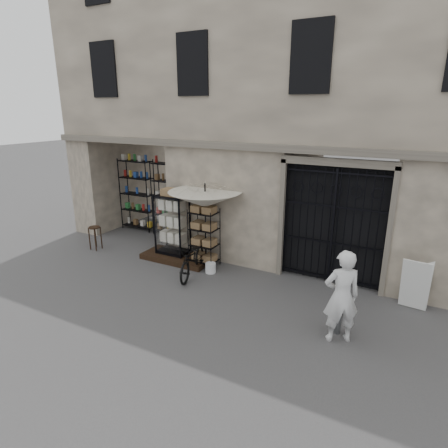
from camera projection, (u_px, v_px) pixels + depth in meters
The scene contains 15 objects.
ground at pixel (226, 303), 8.33m from camera, with size 80.00×80.00×0.00m, color #262629.
main_building at pixel (293, 95), 10.36m from camera, with size 14.00×4.00×9.00m, color #B5A58D.
shop_recess at pixel (144, 193), 12.26m from camera, with size 3.00×1.70×3.00m, color black.
shop_shelving at pixel (153, 197), 12.77m from camera, with size 2.70×0.50×2.50m, color black.
iron_gate at pixel (334, 223), 9.02m from camera, with size 2.50×0.21×3.00m.
step_platform at pixel (177, 257), 10.69m from camera, with size 2.00×0.90×0.15m, color black.
display_cabinet at pixel (172, 228), 10.58m from camera, with size 0.97×0.77×1.84m.
wire_rack at pixel (204, 238), 10.10m from camera, with size 0.81×0.67×1.61m.
market_umbrella at pixel (205, 195), 9.76m from camera, with size 2.03×2.06×2.76m.
white_bucket at pixel (211, 268), 9.85m from camera, with size 0.28×0.28×0.27m, color silver.
bicycle at pixel (193, 275), 9.75m from camera, with size 0.60×0.90×1.72m, color black.
wooden_stool at pixel (95, 237), 11.41m from camera, with size 0.43×0.43×0.72m.
steel_bollard at pixel (338, 313), 7.14m from camera, with size 0.15×0.15×0.83m, color slate.
shopkeeper at pixel (337, 339), 7.04m from camera, with size 0.65×1.80×0.43m, color silver.
easel_sign at pixel (416, 282), 8.00m from camera, with size 0.61×0.69×1.16m.
Camera 1 is at (3.44, -6.58, 4.17)m, focal length 30.00 mm.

